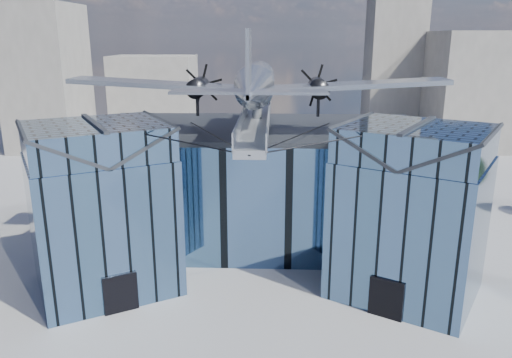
{
  "coord_description": "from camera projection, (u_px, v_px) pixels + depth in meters",
  "views": [
    {
      "loc": [
        1.39,
        -32.95,
        17.25
      ],
      "look_at": [
        0.0,
        2.0,
        7.2
      ],
      "focal_mm": 35.0,
      "sensor_mm": 36.0,
      "label": 1
    }
  ],
  "objects": [
    {
      "name": "ground_plane",
      "position": [
        255.0,
        281.0,
        36.45
      ],
      "size": [
        120.0,
        120.0,
        0.0
      ],
      "primitive_type": "plane",
      "color": "gray"
    },
    {
      "name": "bg_towers",
      "position": [
        276.0,
        82.0,
        82.13
      ],
      "size": [
        77.0,
        24.5,
        26.0
      ],
      "color": "gray",
      "rests_on": "ground"
    },
    {
      "name": "museum",
      "position": [
        258.0,
        186.0,
        40.51
      ],
      "size": [
        32.88,
        24.5,
        17.6
      ],
      "color": "#46678E",
      "rests_on": "ground"
    }
  ]
}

